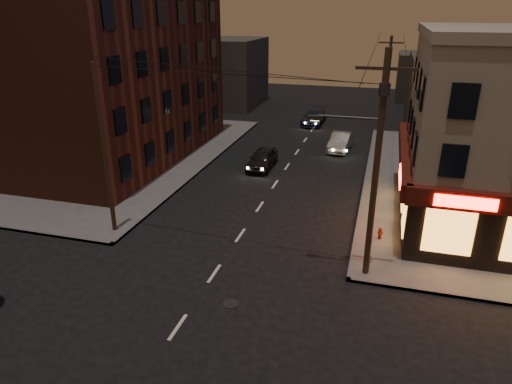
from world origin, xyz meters
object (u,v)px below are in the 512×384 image
(sedan_mid, at_px, (340,142))
(fire_hydrant, at_px, (380,233))
(sedan_far, at_px, (314,117))
(sedan_near, at_px, (262,159))

(sedan_mid, relative_size, fire_hydrant, 6.74)
(sedan_mid, distance_m, sedan_far, 9.62)
(sedan_near, bearing_deg, sedan_far, 84.79)
(fire_hydrant, bearing_deg, sedan_mid, 103.36)
(sedan_far, height_order, fire_hydrant, sedan_far)
(sedan_near, relative_size, fire_hydrant, 6.51)
(sedan_mid, bearing_deg, sedan_near, -124.82)
(sedan_far, bearing_deg, fire_hydrant, -71.53)
(sedan_mid, xyz_separation_m, sedan_far, (-3.75, 8.86, 0.00))
(sedan_near, relative_size, sedan_far, 0.85)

